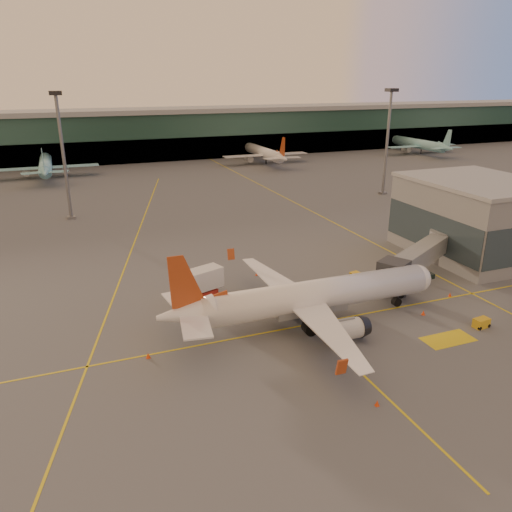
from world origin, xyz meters
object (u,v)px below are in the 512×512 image
object	(u,v)px
main_airplane	(308,298)
gpu_cart	(481,323)
catering_truck	(202,283)
pushback_tug	(356,279)

from	to	relation	value
main_airplane	gpu_cart	xyz separation A→B (m)	(18.94, -8.32, -2.93)
main_airplane	catering_truck	bearing A→B (deg)	132.01
main_airplane	pushback_tug	xyz separation A→B (m)	(12.23, 8.68, -2.81)
main_airplane	gpu_cart	world-z (taller)	main_airplane
catering_truck	gpu_cart	bearing A→B (deg)	-53.51
catering_truck	pushback_tug	bearing A→B (deg)	-26.01
main_airplane	pushback_tug	bearing A→B (deg)	36.01
catering_truck	gpu_cart	size ratio (longest dim) A/B	2.99
gpu_cart	main_airplane	bearing A→B (deg)	150.07
main_airplane	gpu_cart	distance (m)	20.89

